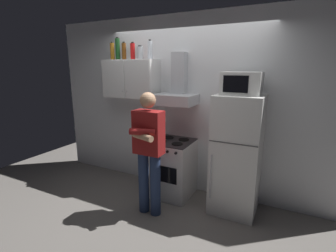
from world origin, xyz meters
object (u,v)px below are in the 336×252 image
object	(u,v)px
range_hood	(177,91)
person_standing	(149,150)
bottle_canister_steel	(140,53)
upper_cabinet	(131,79)
stove_oven	(172,168)
refrigerator	(237,155)
microwave	(242,83)
bottle_liquor_amber	(112,51)
bottle_soda_red	(133,51)
bottle_vodka_clear	(150,50)
bottle_beer_brown	(124,51)
bottle_wine_green	(118,49)

from	to	relation	value
range_hood	person_standing	size ratio (longest dim) A/B	0.46
range_hood	bottle_canister_steel	world-z (taller)	bottle_canister_steel
upper_cabinet	stove_oven	size ratio (longest dim) A/B	1.03
range_hood	refrigerator	world-z (taller)	range_hood
microwave	bottle_liquor_amber	bearing A→B (deg)	177.15
stove_oven	refrigerator	bearing A→B (deg)	0.04
bottle_soda_red	bottle_vodka_clear	bearing A→B (deg)	4.81
upper_cabinet	bottle_beer_brown	xyz separation A→B (m)	(-0.11, -0.01, 0.43)
range_hood	microwave	size ratio (longest dim) A/B	1.56
bottle_vodka_clear	bottle_canister_steel	world-z (taller)	bottle_vodka_clear
upper_cabinet	bottle_beer_brown	bearing A→B (deg)	-172.66
bottle_vodka_clear	bottle_liquor_amber	size ratio (longest dim) A/B	1.02
stove_oven	refrigerator	distance (m)	1.02
range_hood	bottle_wine_green	world-z (taller)	bottle_wine_green
bottle_vodka_clear	bottle_soda_red	bearing A→B (deg)	-175.19
upper_cabinet	bottle_beer_brown	world-z (taller)	bottle_beer_brown
microwave	bottle_wine_green	bearing A→B (deg)	177.51
stove_oven	range_hood	bearing A→B (deg)	90.00
range_hood	bottle_canister_steel	size ratio (longest dim) A/B	3.63
range_hood	microwave	xyz separation A→B (m)	(0.95, -0.11, 0.14)
bottle_beer_brown	range_hood	bearing A→B (deg)	0.96
microwave	bottle_canister_steel	bearing A→B (deg)	176.78
bottle_liquor_amber	refrigerator	bearing A→B (deg)	-3.35
person_standing	bottle_wine_green	bearing A→B (deg)	143.92
bottle_vodka_clear	bottle_beer_brown	world-z (taller)	bottle_vodka_clear
bottle_vodka_clear	bottle_liquor_amber	world-z (taller)	bottle_vodka_clear
range_hood	bottle_canister_steel	bearing A→B (deg)	-178.14
person_standing	bottle_canister_steel	bearing A→B (deg)	128.07
stove_oven	microwave	world-z (taller)	microwave
range_hood	refrigerator	size ratio (longest dim) A/B	0.47
upper_cabinet	bottle_soda_red	world-z (taller)	bottle_soda_red
stove_oven	microwave	bearing A→B (deg)	1.15
upper_cabinet	refrigerator	size ratio (longest dim) A/B	0.56
bottle_soda_red	bottle_liquor_amber	xyz separation A→B (m)	(-0.41, 0.02, 0.01)
bottle_canister_steel	person_standing	bearing A→B (deg)	-51.93
bottle_canister_steel	bottle_liquor_amber	size ratio (longest dim) A/B	0.74
bottle_liquor_amber	bottle_soda_red	bearing A→B (deg)	-2.26
stove_oven	bottle_beer_brown	distance (m)	1.97
range_hood	bottle_wine_green	distance (m)	1.20
stove_oven	bottle_vodka_clear	size ratio (longest dim) A/B	3.07
bottle_soda_red	bottle_liquor_amber	distance (m)	0.41
refrigerator	person_standing	distance (m)	1.17
refrigerator	bottle_vodka_clear	bearing A→B (deg)	174.60
upper_cabinet	stove_oven	world-z (taller)	upper_cabinet
upper_cabinet	bottle_soda_red	xyz separation A→B (m)	(0.06, -0.02, 0.42)
microwave	bottle_wine_green	world-z (taller)	bottle_wine_green
stove_oven	person_standing	distance (m)	0.77
upper_cabinet	bottle_beer_brown	size ratio (longest dim) A/B	3.33
refrigerator	upper_cabinet	bearing A→B (deg)	175.93
range_hood	refrigerator	bearing A→B (deg)	-7.55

